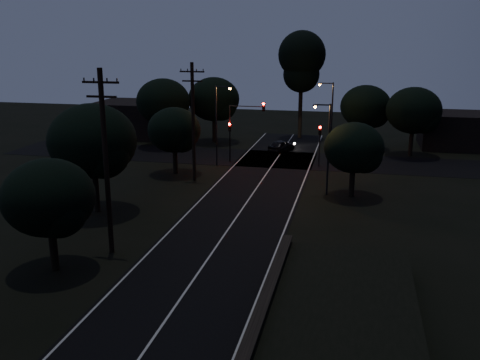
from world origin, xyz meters
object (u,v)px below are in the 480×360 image
at_px(streetlight_a, 218,120).
at_px(streetlight_c, 327,143).
at_px(utility_pole_mid, 106,160).
at_px(utility_pole_far, 193,120).
at_px(streetlight_b, 330,115).
at_px(signal_right, 320,138).
at_px(signal_mast, 246,121).
at_px(tall_pine, 302,61).
at_px(car, 282,146).
at_px(signal_left, 230,135).

distance_m(streetlight_a, streetlight_c, 13.72).
height_order(utility_pole_mid, utility_pole_far, utility_pole_mid).
bearing_deg(streetlight_b, streetlight_a, -150.52).
distance_m(streetlight_a, streetlight_b, 12.19).
height_order(streetlight_b, streetlight_c, streetlight_b).
xyz_separation_m(signal_right, signal_mast, (-7.51, 0.00, 1.50)).
xyz_separation_m(tall_pine, signal_right, (3.60, -15.01, -6.78)).
relative_size(signal_right, streetlight_b, 0.51).
height_order(tall_pine, streetlight_a, tall_pine).
xyz_separation_m(streetlight_b, car, (-5.35, 2.00, -3.97)).
xyz_separation_m(utility_pole_mid, streetlight_b, (11.31, 29.00, -1.10)).
bearing_deg(tall_pine, streetlight_a, -110.36).
distance_m(utility_pole_far, signal_mast, 8.64).
relative_size(utility_pole_far, tall_pine, 0.79).
height_order(tall_pine, signal_right, tall_pine).
relative_size(tall_pine, streetlight_a, 1.67).
bearing_deg(utility_pole_far, car, 66.96).
distance_m(utility_pole_mid, utility_pole_far, 17.00).
xyz_separation_m(utility_pole_mid, tall_pine, (7.00, 40.00, 3.88)).
bearing_deg(signal_mast, streetlight_b, 25.99).
distance_m(utility_pole_far, streetlight_a, 6.10).
distance_m(utility_pole_mid, streetlight_c, 19.15).
xyz_separation_m(tall_pine, streetlight_a, (-6.31, -17.00, -4.98)).
height_order(tall_pine, streetlight_c, tall_pine).
distance_m(streetlight_b, streetlight_c, 14.01).
relative_size(signal_left, signal_right, 1.00).
xyz_separation_m(utility_pole_far, signal_right, (10.60, 7.99, -2.65)).
bearing_deg(tall_pine, car, -96.63).
relative_size(tall_pine, signal_right, 3.26).
bearing_deg(utility_pole_far, streetlight_a, 83.41).
distance_m(utility_pole_far, signal_left, 8.53).
height_order(utility_pole_far, streetlight_b, utility_pole_far).
bearing_deg(signal_left, signal_right, 0.00).
relative_size(streetlight_b, car, 2.04).
xyz_separation_m(utility_pole_mid, signal_left, (1.40, 24.99, -2.90)).
bearing_deg(utility_pole_mid, signal_left, 86.79).
distance_m(signal_mast, streetlight_b, 9.15).
bearing_deg(utility_pole_far, signal_right, 37.00).
height_order(utility_pole_mid, car, utility_pole_mid).
distance_m(signal_left, streetlight_a, 2.77).
distance_m(signal_right, signal_mast, 7.66).
bearing_deg(utility_pole_far, utility_pole_mid, -90.00).
xyz_separation_m(streetlight_a, streetlight_b, (10.61, 6.00, 0.00)).
bearing_deg(streetlight_a, utility_pole_far, -96.59).
bearing_deg(utility_pole_far, tall_pine, 73.07).
height_order(signal_right, streetlight_b, streetlight_b).
distance_m(signal_mast, car, 7.60).
relative_size(signal_left, streetlight_a, 0.51).
bearing_deg(signal_mast, tall_pine, 75.38).
bearing_deg(signal_left, car, 52.86).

